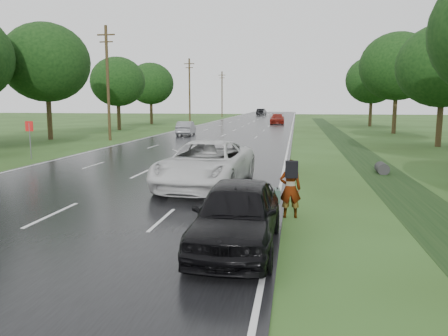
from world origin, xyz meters
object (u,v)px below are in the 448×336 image
object	(u,v)px
dark_sedan	(237,214)
silver_sedan	(186,128)
pedestrian	(290,188)
road_sign	(30,132)
white_pickup	(206,164)

from	to	relation	value
dark_sedan	silver_sedan	distance (m)	34.92
silver_sedan	pedestrian	bearing A→B (deg)	104.24
pedestrian	silver_sedan	bearing A→B (deg)	-76.58
road_sign	dark_sedan	xyz separation A→B (m)	(14.50, -14.04, -0.80)
white_pickup	silver_sedan	distance (m)	27.36
road_sign	pedestrian	distance (m)	19.16
road_sign	dark_sedan	world-z (taller)	road_sign
dark_sedan	silver_sedan	bearing A→B (deg)	106.54
road_sign	dark_sedan	bearing A→B (deg)	-44.08
pedestrian	road_sign	bearing A→B (deg)	-41.44
white_pickup	dark_sedan	xyz separation A→B (m)	(2.25, -7.22, -0.12)
road_sign	silver_sedan	size ratio (longest dim) A/B	0.53
road_sign	silver_sedan	distance (m)	20.05
pedestrian	white_pickup	bearing A→B (deg)	-56.99
pedestrian	white_pickup	xyz separation A→B (m)	(-3.43, 4.17, 0.05)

